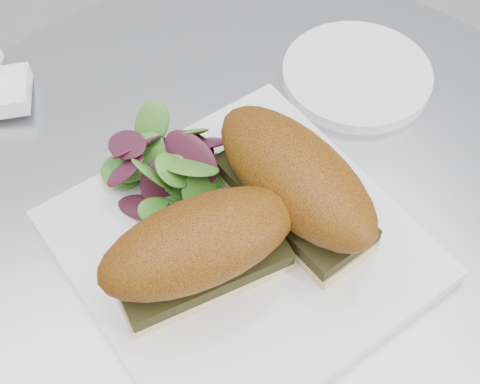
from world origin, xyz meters
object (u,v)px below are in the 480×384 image
(plate, at_px, (241,246))
(sandwich_left, at_px, (200,249))
(sandwich_right, at_px, (295,182))
(saucer, at_px, (357,75))

(plate, relative_size, sandwich_left, 1.62)
(sandwich_left, xyz_separation_m, sandwich_right, (0.09, 0.03, 0.00))
(sandwich_right, bearing_deg, plate, -93.71)
(saucer, bearing_deg, sandwich_left, -144.39)
(plate, height_order, sandwich_right, sandwich_right)
(sandwich_right, height_order, saucer, sandwich_right)
(sandwich_right, xyz_separation_m, saucer, (0.14, 0.13, -0.05))
(plate, relative_size, sandwich_right, 1.43)
(plate, xyz_separation_m, sandwich_right, (0.05, 0.01, 0.05))
(sandwich_right, bearing_deg, sandwich_left, -87.98)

